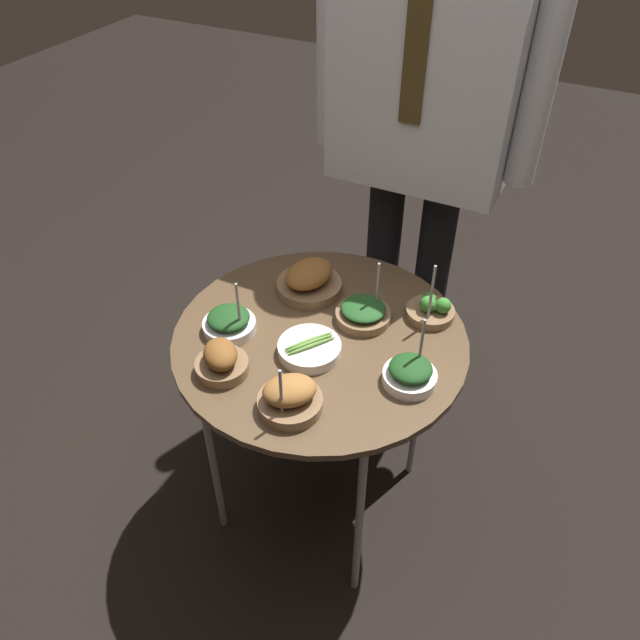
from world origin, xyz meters
name	(u,v)px	position (x,y,z in m)	size (l,w,h in m)	color
ground_plane	(320,495)	(0.00, 0.00, 0.00)	(8.00, 8.00, 0.00)	black
serving_cart	(320,349)	(0.00, 0.00, 0.63)	(0.72, 0.72, 0.67)	brown
bowl_spinach_back_left	(410,374)	(0.25, -0.05, 0.70)	(0.12, 0.12, 0.16)	white
bowl_asparagus_front_center	(309,348)	(0.01, -0.07, 0.69)	(0.15, 0.15, 0.04)	silver
bowl_roast_back_right	(309,280)	(-0.11, 0.15, 0.71)	(0.17, 0.17, 0.08)	brown
bowl_broccoli_mid_left	(431,309)	(0.22, 0.19, 0.70)	(0.12, 0.12, 0.18)	brown
bowl_roast_front_right	(290,397)	(0.05, -0.23, 0.71)	(0.14, 0.14, 0.15)	brown
bowl_roast_mid_right	(221,361)	(-0.14, -0.21, 0.71)	(0.12, 0.12, 0.08)	brown
bowl_spinach_far_rim	(229,322)	(-0.21, -0.08, 0.70)	(0.13, 0.13, 0.16)	silver
bowl_spinach_center	(363,313)	(0.07, 0.10, 0.70)	(0.14, 0.14, 0.16)	brown
waiter_figure	(426,94)	(0.03, 0.56, 1.08)	(0.63, 0.24, 1.70)	black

